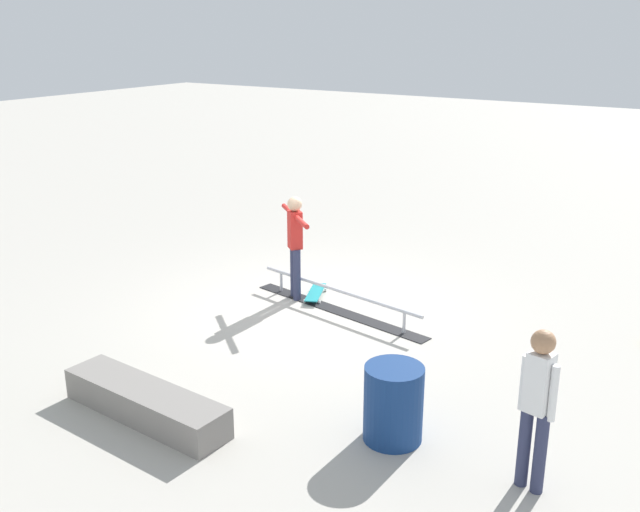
# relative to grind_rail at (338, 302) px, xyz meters

# --- Properties ---
(ground_plane) EXTENTS (60.00, 60.00, 0.00)m
(ground_plane) POSITION_rel_grind_rail_xyz_m (0.41, 0.19, -0.15)
(ground_plane) COLOR #ADA89E
(grind_rail) EXTENTS (3.16, 0.79, 0.35)m
(grind_rail) POSITION_rel_grind_rail_xyz_m (0.00, 0.00, 0.00)
(grind_rail) COLOR black
(grind_rail) RESTS_ON ground_plane
(skate_ledge) EXTENTS (2.15, 0.65, 0.35)m
(skate_ledge) POSITION_rel_grind_rail_xyz_m (0.20, 3.69, 0.02)
(skate_ledge) COLOR gray
(skate_ledge) RESTS_ON ground_plane
(skater_main) EXTENTS (1.04, 0.89, 1.61)m
(skater_main) POSITION_rel_grind_rail_xyz_m (0.84, -0.11, 0.78)
(skater_main) COLOR #2D3351
(skater_main) RESTS_ON ground_plane
(skateboard_main) EXTENTS (0.49, 0.82, 0.09)m
(skateboard_main) POSITION_rel_grind_rail_xyz_m (0.60, -0.31, -0.08)
(skateboard_main) COLOR teal
(skateboard_main) RESTS_ON ground_plane
(bystander_white_shirt) EXTENTS (0.36, 0.22, 1.58)m
(bystander_white_shirt) POSITION_rel_grind_rail_xyz_m (-3.69, 2.69, 0.74)
(bystander_white_shirt) COLOR #2D3351
(bystander_white_shirt) RESTS_ON ground_plane
(trash_bin) EXTENTS (0.61, 0.61, 0.81)m
(trash_bin) POSITION_rel_grind_rail_xyz_m (-2.25, 2.63, 0.25)
(trash_bin) COLOR navy
(trash_bin) RESTS_ON ground_plane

